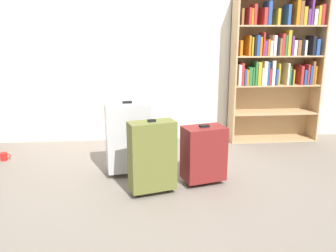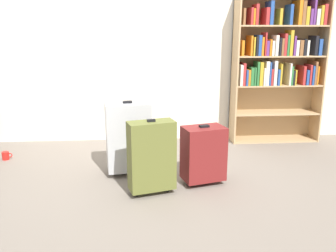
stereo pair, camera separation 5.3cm
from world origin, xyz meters
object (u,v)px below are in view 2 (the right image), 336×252
Objects in this scene: mug at (6,156)px; suitcase_dark_red at (203,153)px; suitcase_olive at (152,156)px; suitcase_silver at (128,137)px; bookshelf at (278,59)px.

suitcase_dark_red is at bearing -21.16° from mug.
suitcase_olive reaches higher than suitcase_dark_red.
suitcase_silver is at bearing 113.58° from suitcase_olive.
bookshelf is 2.42× the size of suitcase_silver.
suitcase_olive is (-1.72, -1.57, -0.73)m from bookshelf.
suitcase_dark_red is (2.19, -0.85, 0.27)m from mug.
bookshelf is 3.16× the size of suitcase_dark_red.
bookshelf reaches higher than suitcase_silver.
suitcase_silver is (-0.73, 0.32, 0.09)m from suitcase_dark_red.
suitcase_olive reaches higher than mug.
suitcase_olive is 0.56m from suitcase_silver.
suitcase_dark_red reaches higher than mug.
mug is at bearing 160.01° from suitcase_silver.
bookshelf is at bearing 28.73° from suitcase_silver.
suitcase_olive is at bearing -137.54° from bookshelf.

